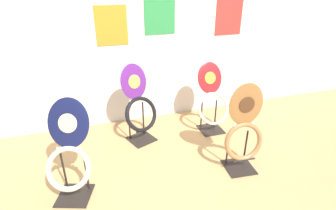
{
  "coord_description": "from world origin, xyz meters",
  "views": [
    {
      "loc": [
        -0.84,
        -1.08,
        1.71
      ],
      "look_at": [
        -0.09,
        1.23,
        0.55
      ],
      "focal_mm": 28.0,
      "sensor_mm": 36.0,
      "label": 1
    }
  ],
  "objects_px": {
    "toilet_seat_display_crimson_swirl": "(212,101)",
    "toilet_seat_display_woodgrain": "(244,133)",
    "toilet_seat_display_navy_moon": "(69,154)",
    "toilet_seat_display_purple_note": "(139,106)"
  },
  "relations": [
    {
      "from": "toilet_seat_display_crimson_swirl",
      "to": "toilet_seat_display_woodgrain",
      "type": "bearing_deg",
      "value": -94.44
    },
    {
      "from": "toilet_seat_display_navy_moon",
      "to": "toilet_seat_display_woodgrain",
      "type": "xyz_separation_m",
      "value": [
        1.56,
        -0.14,
        -0.0
      ]
    },
    {
      "from": "toilet_seat_display_woodgrain",
      "to": "toilet_seat_display_purple_note",
      "type": "distance_m",
      "value": 1.17
    },
    {
      "from": "toilet_seat_display_navy_moon",
      "to": "toilet_seat_display_crimson_swirl",
      "type": "height_order",
      "value": "toilet_seat_display_navy_moon"
    },
    {
      "from": "toilet_seat_display_crimson_swirl",
      "to": "toilet_seat_display_purple_note",
      "type": "height_order",
      "value": "toilet_seat_display_purple_note"
    },
    {
      "from": "toilet_seat_display_navy_moon",
      "to": "toilet_seat_display_purple_note",
      "type": "relative_size",
      "value": 0.96
    },
    {
      "from": "toilet_seat_display_woodgrain",
      "to": "toilet_seat_display_purple_note",
      "type": "xyz_separation_m",
      "value": [
        -0.83,
        0.83,
        0.01
      ]
    },
    {
      "from": "toilet_seat_display_navy_moon",
      "to": "toilet_seat_display_purple_note",
      "type": "distance_m",
      "value": 1.0
    },
    {
      "from": "toilet_seat_display_woodgrain",
      "to": "toilet_seat_display_purple_note",
      "type": "relative_size",
      "value": 1.0
    },
    {
      "from": "toilet_seat_display_crimson_swirl",
      "to": "toilet_seat_display_purple_note",
      "type": "bearing_deg",
      "value": 177.22
    }
  ]
}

